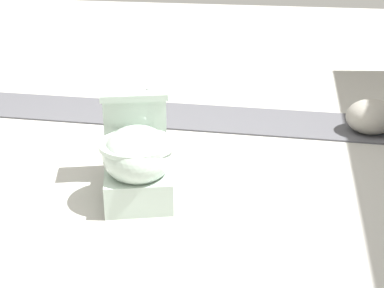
% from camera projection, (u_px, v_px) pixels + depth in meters
% --- Properties ---
extents(ground_plane, '(14.00, 14.00, 0.00)m').
position_uv_depth(ground_plane, '(147.00, 187.00, 2.96)').
color(ground_plane, '#A8A59E').
extents(gravel_strip, '(0.56, 8.00, 0.01)m').
position_uv_depth(gravel_strip, '(255.00, 121.00, 3.92)').
color(gravel_strip, '#4C4C51').
rests_on(gravel_strip, ground).
extents(toilet, '(0.71, 0.54, 0.52)m').
position_uv_depth(toilet, '(137.00, 154.00, 2.83)').
color(toilet, '#B2C6B7').
rests_on(toilet, ground).
extents(boulder_near, '(0.46, 0.47, 0.24)m').
position_uv_depth(boulder_near, '(371.00, 117.00, 3.67)').
color(boulder_near, gray).
rests_on(boulder_near, ground).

